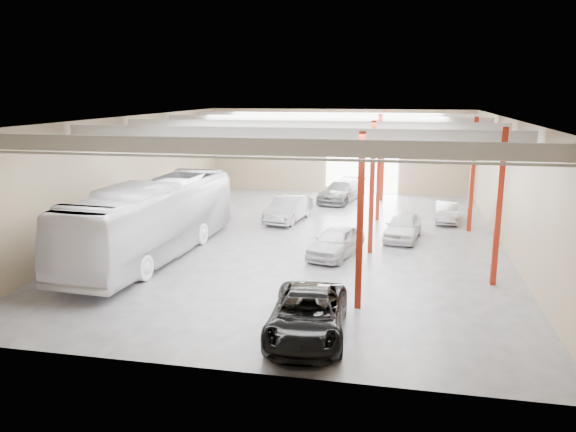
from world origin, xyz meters
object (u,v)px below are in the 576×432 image
(coach_bus, at_px, (153,219))
(car_right_near, at_px, (446,212))
(car_row_b, at_px, (288,209))
(black_sedan, at_px, (308,315))
(car_right_far, at_px, (403,226))
(car_row_a, at_px, (336,242))
(car_row_c, at_px, (342,191))

(coach_bus, relative_size, car_right_near, 3.52)
(car_row_b, bearing_deg, black_sedan, -66.89)
(coach_bus, distance_m, black_sedan, 12.57)
(coach_bus, bearing_deg, car_right_far, 28.83)
(black_sedan, bearing_deg, car_row_a, 87.21)
(coach_bus, relative_size, car_row_b, 2.77)
(coach_bus, height_order, car_row_c, coach_bus)
(car_row_a, height_order, car_row_b, car_row_b)
(car_row_a, xyz_separation_m, car_row_b, (-4.09, 7.50, 0.06))
(car_row_a, distance_m, car_right_near, 11.28)
(car_row_a, xyz_separation_m, car_right_far, (3.41, 4.21, -0.01))
(car_row_a, distance_m, car_row_b, 8.54)
(car_row_a, relative_size, car_row_b, 0.90)
(car_row_c, bearing_deg, car_right_far, -49.42)
(coach_bus, distance_m, car_row_a, 9.59)
(car_row_c, height_order, car_right_far, car_row_c)
(coach_bus, xyz_separation_m, black_sedan, (9.51, -8.14, -1.17))
(black_sedan, height_order, car_row_a, black_sedan)
(car_row_c, bearing_deg, black_sedan, -69.93)
(coach_bus, xyz_separation_m, car_row_b, (5.24, 9.36, -1.13))
(car_right_near, relative_size, car_right_far, 0.89)
(car_row_a, bearing_deg, black_sedan, -73.07)
(car_row_a, height_order, car_right_far, car_row_a)
(black_sedan, bearing_deg, car_row_b, 99.88)
(car_right_near, bearing_deg, coach_bus, -140.88)
(coach_bus, distance_m, car_right_near, 19.25)
(car_right_far, bearing_deg, car_right_near, 70.08)
(coach_bus, xyz_separation_m, car_row_a, (9.33, 1.86, -1.18))
(car_row_c, bearing_deg, car_right_near, -19.32)
(car_row_c, height_order, car_right_near, car_row_c)
(car_row_b, bearing_deg, coach_bus, -109.85)
(car_row_b, xyz_separation_m, car_right_far, (7.50, -3.29, -0.07))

